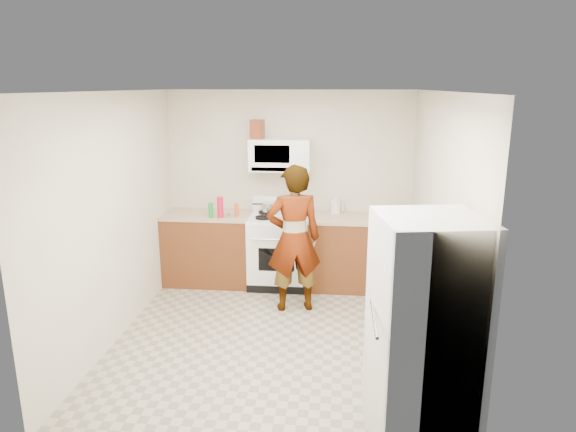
# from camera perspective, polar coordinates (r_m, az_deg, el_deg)

# --- Properties ---
(floor) EXTENTS (3.60, 3.60, 0.00)m
(floor) POSITION_cam_1_polar(r_m,az_deg,el_deg) (5.50, -1.68, -13.31)
(floor) COLOR gray
(floor) RESTS_ON ground
(back_wall) EXTENTS (3.20, 0.02, 2.50)m
(back_wall) POSITION_cam_1_polar(r_m,az_deg,el_deg) (6.78, 0.13, 3.25)
(back_wall) COLOR beige
(back_wall) RESTS_ON floor
(right_wall) EXTENTS (0.02, 3.60, 2.50)m
(right_wall) POSITION_cam_1_polar(r_m,az_deg,el_deg) (5.10, 16.23, -1.06)
(right_wall) COLOR beige
(right_wall) RESTS_ON floor
(cabinet_left) EXTENTS (1.12, 0.62, 0.90)m
(cabinet_left) POSITION_cam_1_polar(r_m,az_deg,el_deg) (6.87, -8.79, -3.66)
(cabinet_left) COLOR brown
(cabinet_left) RESTS_ON floor
(counter_left) EXTENTS (1.14, 0.64, 0.03)m
(counter_left) POSITION_cam_1_polar(r_m,az_deg,el_deg) (6.74, -8.94, 0.12)
(counter_left) COLOR tan
(counter_left) RESTS_ON cabinet_left
(cabinet_right) EXTENTS (0.80, 0.62, 0.90)m
(cabinet_right) POSITION_cam_1_polar(r_m,az_deg,el_deg) (6.67, 5.73, -4.13)
(cabinet_right) COLOR brown
(cabinet_right) RESTS_ON floor
(counter_right) EXTENTS (0.82, 0.64, 0.03)m
(counter_right) POSITION_cam_1_polar(r_m,az_deg,el_deg) (6.53, 5.83, -0.24)
(counter_right) COLOR tan
(counter_right) RESTS_ON cabinet_right
(gas_range) EXTENTS (0.76, 0.65, 1.13)m
(gas_range) POSITION_cam_1_polar(r_m,az_deg,el_deg) (6.69, -0.97, -3.68)
(gas_range) COLOR white
(gas_range) RESTS_ON floor
(microwave) EXTENTS (0.76, 0.38, 0.40)m
(microwave) POSITION_cam_1_polar(r_m,az_deg,el_deg) (6.54, -0.89, 6.84)
(microwave) COLOR white
(microwave) RESTS_ON back_wall
(person) EXTENTS (0.70, 0.55, 1.71)m
(person) POSITION_cam_1_polar(r_m,az_deg,el_deg) (5.85, 0.65, -2.54)
(person) COLOR tan
(person) RESTS_ON floor
(fridge) EXTENTS (0.81, 0.81, 1.70)m
(fridge) POSITION_cam_1_polar(r_m,az_deg,el_deg) (3.86, 14.90, -12.40)
(fridge) COLOR white
(fridge) RESTS_ON floor
(kettle) EXTENTS (0.18, 0.18, 0.16)m
(kettle) POSITION_cam_1_polar(r_m,az_deg,el_deg) (6.71, 5.30, 1.04)
(kettle) COLOR silver
(kettle) RESTS_ON counter_right
(jug) EXTENTS (0.18, 0.18, 0.24)m
(jug) POSITION_cam_1_polar(r_m,az_deg,el_deg) (6.49, -3.43, 9.60)
(jug) COLOR maroon
(jug) RESTS_ON microwave
(saucepan) EXTENTS (0.25, 0.25, 0.11)m
(saucepan) POSITION_cam_1_polar(r_m,az_deg,el_deg) (6.69, -2.07, 1.00)
(saucepan) COLOR #B6B5BA
(saucepan) RESTS_ON gas_range
(tray) EXTENTS (0.28, 0.22, 0.05)m
(tray) POSITION_cam_1_polar(r_m,az_deg,el_deg) (6.43, -0.44, -0.07)
(tray) COLOR white
(tray) RESTS_ON gas_range
(bottle_spray) EXTENTS (0.09, 0.09, 0.26)m
(bottle_spray) POSITION_cam_1_polar(r_m,az_deg,el_deg) (6.49, -7.53, 0.97)
(bottle_spray) COLOR red
(bottle_spray) RESTS_ON counter_left
(bottle_hot_sauce) EXTENTS (0.07, 0.07, 0.16)m
(bottle_hot_sauce) POSITION_cam_1_polar(r_m,az_deg,el_deg) (6.53, -5.73, 0.66)
(bottle_hot_sauce) COLOR red
(bottle_hot_sauce) RESTS_ON counter_left
(bottle_green_cap) EXTENTS (0.07, 0.07, 0.19)m
(bottle_green_cap) POSITION_cam_1_polar(r_m,az_deg,el_deg) (6.51, -8.56, 0.63)
(bottle_green_cap) COLOR #167C29
(bottle_green_cap) RESTS_ON counter_left
(pot_lid) EXTENTS (0.27, 0.27, 0.01)m
(pot_lid) POSITION_cam_1_polar(r_m,az_deg,el_deg) (6.57, -6.55, 0.04)
(pot_lid) COLOR silver
(pot_lid) RESTS_ON counter_left
(broom) EXTENTS (0.19, 0.18, 1.14)m
(broom) POSITION_cam_1_polar(r_m,az_deg,el_deg) (6.02, 14.58, -5.32)
(broom) COLOR white
(broom) RESTS_ON floor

